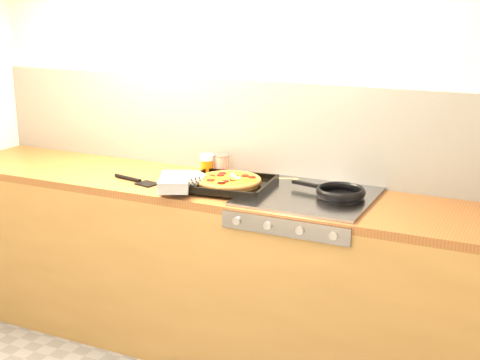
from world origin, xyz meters
The scene contains 9 objects.
room_shell centered at (0.00, 1.39, 1.15)m, with size 3.20×3.20×3.20m.
counter_run centered at (0.00, 1.10, 0.45)m, with size 3.20×0.62×0.90m.
stovetop centered at (0.45, 1.10, 0.91)m, with size 0.60×0.56×0.02m, color gray.
pizza_on_tray centered at (-0.01, 1.02, 0.94)m, with size 0.54×0.51×0.07m.
frying_pan centered at (0.59, 1.13, 0.94)m, with size 0.40×0.28×0.04m.
tomato_can centered at (-0.10, 1.28, 0.96)m, with size 0.09×0.09×0.11m.
juice_glass centered at (-0.17, 1.23, 0.96)m, with size 0.09×0.09×0.12m.
wooden_spoon centered at (0.20, 1.30, 0.91)m, with size 0.29×0.13×0.02m.
black_spatula centered at (-0.44, 0.98, 0.91)m, with size 0.29×0.11×0.02m.
Camera 1 is at (1.45, -1.76, 1.83)m, focal length 50.00 mm.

